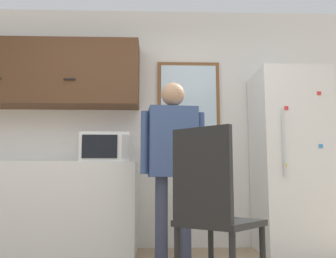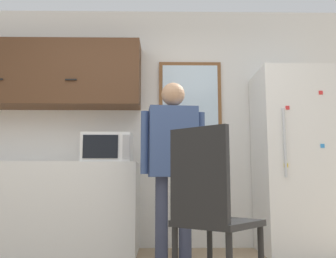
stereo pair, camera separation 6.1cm
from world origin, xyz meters
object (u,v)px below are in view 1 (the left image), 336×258
(microwave, at_px, (107,148))
(refrigerator, at_px, (290,161))
(person, at_px, (173,152))
(chair, at_px, (212,205))

(microwave, bearing_deg, refrigerator, 1.76)
(person, height_order, chair, person)
(person, relative_size, refrigerator, 0.86)
(microwave, distance_m, person, 0.79)
(refrigerator, relative_size, chair, 1.77)
(person, xyz_separation_m, chair, (0.20, -0.91, -0.41))
(chair, bearing_deg, refrigerator, -85.45)
(person, xyz_separation_m, refrigerator, (1.24, 0.51, -0.04))
(microwave, xyz_separation_m, person, (0.65, -0.46, -0.07))
(refrigerator, xyz_separation_m, chair, (-1.04, -1.42, -0.37))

